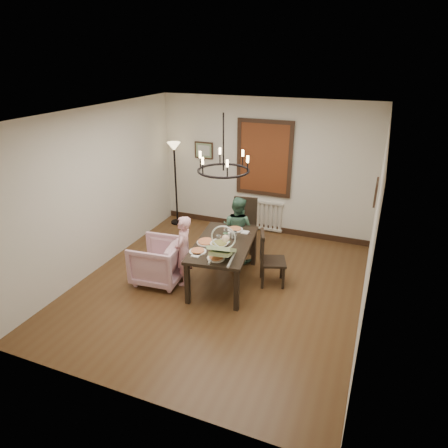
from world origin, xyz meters
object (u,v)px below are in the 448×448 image
Objects in this scene: chair_right at (273,258)px; elderly_woman at (184,256)px; seated_man at (237,234)px; drinking_glass at (218,239)px; armchair at (158,261)px; baby_bouncer at (222,248)px; chair_far at (243,225)px; floor_lamp at (176,185)px; dining_table at (223,247)px.

elderly_woman reaches higher than chair_right.
seated_man is 0.95m from drinking_glass.
armchair is (-1.81, -0.62, -0.10)m from chair_right.
baby_bouncer is at bearing 109.85° from seated_man.
chair_far reaches higher than chair_right.
drinking_glass is (0.03, -1.32, 0.30)m from chair_far.
chair_right is 1.17× the size of armchair.
baby_bouncer is (0.79, -0.25, 0.42)m from elderly_woman.
baby_bouncer is 0.30× the size of floor_lamp.
floor_lamp is at bearing 38.00° from chair_right.
floor_lamp is (-1.86, 1.14, 0.39)m from seated_man.
armchair is 0.81× the size of elderly_woman.
chair_far is 6.68× the size of drinking_glass.
chair_right is 1.72× the size of baby_bouncer.
baby_bouncer is at bearing 123.21° from chair_right.
elderly_woman reaches higher than dining_table.
armchair is 1.11m from drinking_glass.
dining_table is at bearing 38.12° from drinking_glass.
floor_lamp is (-1.32, 2.24, 0.40)m from elderly_woman.
floor_lamp is at bearing -164.39° from armchair.
elderly_woman is 0.97× the size of seated_man.
chair_far is 1.04× the size of elderly_woman.
chair_far is 0.57× the size of floor_lamp.
chair_right is 0.92× the size of seated_man.
elderly_woman is 0.93m from baby_bouncer.
chair_right is at bearing -32.54° from floor_lamp.
drinking_glass is (-0.25, 0.45, -0.10)m from baby_bouncer.
baby_bouncer reaches higher than armchair.
baby_bouncer is (0.25, -1.35, 0.41)m from seated_man.
seated_man is at bearing 86.72° from dining_table.
armchair is at bearing -87.89° from elderly_woman.
drinking_glass is at bearing 101.97° from armchair.
drinking_glass is at bearing 99.38° from seated_man.
baby_bouncer is at bearing -61.21° from drinking_glass.
armchair is 0.79× the size of seated_man.
floor_lamp is (-2.11, 2.50, -0.02)m from baby_bouncer.
armchair is 5.21× the size of drinking_glass.
seated_man is at bearing 35.82° from chair_right.
elderly_woman is at bearing 154.01° from baby_bouncer.
drinking_glass is (-0.00, -0.90, 0.31)m from seated_man.
armchair is 2.56m from floor_lamp.
armchair is 1.55m from seated_man.
seated_man is at bearing -94.63° from chair_far.
dining_table is 0.84m from chair_right.
baby_bouncer is at bearing -89.81° from chair_far.
seated_man is at bearing 92.03° from baby_bouncer.
chair_far is 1.36m from drinking_glass.
floor_lamp is (-1.83, 0.72, 0.38)m from chair_far.
chair_far reaches higher than drinking_glass.
seated_man is (-0.84, 0.58, 0.04)m from chair_right.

